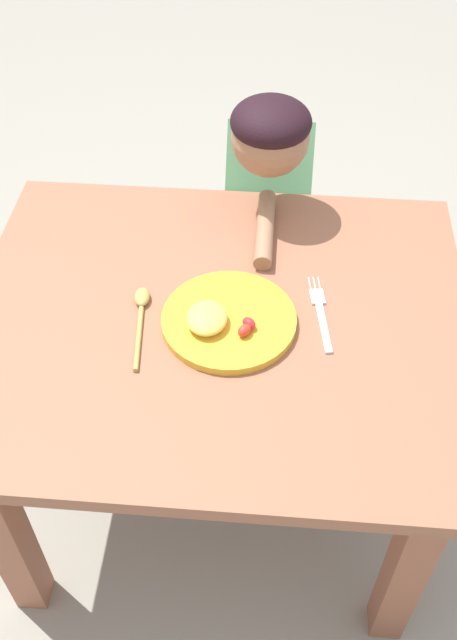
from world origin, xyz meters
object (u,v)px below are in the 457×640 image
(plate, at_px, (226,320))
(fork, at_px, (321,314))
(person, at_px, (267,223))
(spoon, at_px, (141,311))

(plate, relative_size, fork, 1.27)
(person, bearing_deg, spoon, 64.31)
(fork, bearing_deg, person, 6.62)
(plate, xyz_separation_m, spoon, (-0.18, 0.02, -0.00))
(spoon, relative_size, person, 0.24)
(spoon, height_order, person, person)
(person, bearing_deg, fork, 104.93)
(spoon, xyz_separation_m, person, (0.25, 0.51, -0.16))
(spoon, bearing_deg, fork, -91.35)
(plate, height_order, spoon, plate)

